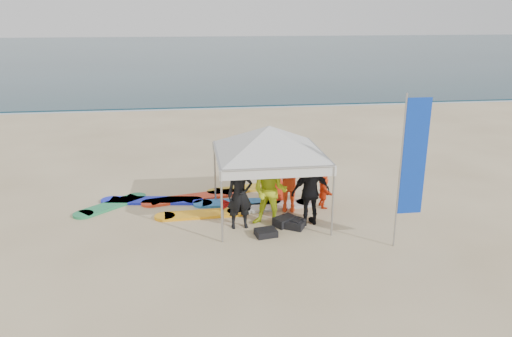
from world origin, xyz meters
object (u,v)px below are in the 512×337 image
object	(u,v)px
person_orange_b	(276,174)
feather_flag	(413,159)
person_black_b	(311,192)
person_seated	(323,191)
person_orange_a	(289,179)
person_black_a	(240,195)
canopy_tent	(269,126)
marker_pennant	(228,204)
surfboard_spread	(201,202)
person_yellow	(270,191)

from	to	relation	value
person_orange_b	feather_flag	size ratio (longest dim) A/B	0.46
person_black_b	person_seated	size ratio (longest dim) A/B	1.88
person_black_b	person_seated	bearing A→B (deg)	-131.07
person_orange_a	feather_flag	xyz separation A→B (m)	(2.24, -2.44, 1.18)
person_black_a	canopy_tent	world-z (taller)	canopy_tent
person_orange_a	person_seated	xyz separation A→B (m)	(0.99, 0.14, -0.45)
person_black_a	person_seated	xyz separation A→B (m)	(2.42, 1.04, -0.40)
person_orange_a	feather_flag	bearing A→B (deg)	147.26
person_seated	marker_pennant	distance (m)	2.78
person_black_b	marker_pennant	world-z (taller)	person_black_b
person_orange_b	feather_flag	xyz separation A→B (m)	(2.47, -3.22, 1.28)
person_orange_a	person_black_b	world-z (taller)	person_orange_a
person_seated	canopy_tent	size ratio (longest dim) A/B	0.25
person_orange_a	person_orange_b	size ratio (longest dim) A/B	1.13
person_orange_a	person_black_b	distance (m)	1.01
person_black_b	person_orange_b	size ratio (longest dim) A/B	1.08
canopy_tent	person_black_b	bearing A→B (deg)	-30.90
person_black_a	marker_pennant	size ratio (longest dim) A/B	2.72
person_orange_b	marker_pennant	xyz separation A→B (m)	(-1.48, -1.32, -0.31)
person_seated	feather_flag	world-z (taller)	feather_flag
person_orange_a	surfboard_spread	distance (m)	2.66
person_orange_b	canopy_tent	size ratio (longest dim) A/B	0.43
person_seated	person_black_b	bearing A→B (deg)	147.78
person_black_a	person_orange_a	world-z (taller)	person_orange_a
person_yellow	surfboard_spread	size ratio (longest dim) A/B	0.29
person_black_a	marker_pennant	world-z (taller)	person_black_a
person_orange_b	person_seated	xyz separation A→B (m)	(1.22, -0.63, -0.34)
marker_pennant	person_orange_a	bearing A→B (deg)	17.76
person_seated	person_orange_a	bearing A→B (deg)	96.48
person_black_a	person_yellow	xyz separation A→B (m)	(0.76, 0.02, 0.06)
person_black_b	feather_flag	world-z (taller)	feather_flag
person_orange_b	person_seated	bearing A→B (deg)	122.41
person_yellow	person_seated	xyz separation A→B (m)	(1.67, 1.02, -0.46)
surfboard_spread	person_yellow	bearing A→B (deg)	-47.00
feather_flag	surfboard_spread	size ratio (longest dim) A/B	0.57
person_black_a	person_yellow	distance (m)	0.76
canopy_tent	marker_pennant	distance (m)	2.25
person_black_a	person_black_b	size ratio (longest dim) A/B	1.00
person_yellow	person_orange_a	distance (m)	1.11
person_black_a	person_seated	bearing A→B (deg)	19.32
feather_flag	person_yellow	bearing A→B (deg)	151.76
person_yellow	person_orange_b	xyz separation A→B (m)	(0.45, 1.65, -0.11)
canopy_tent	feather_flag	size ratio (longest dim) A/B	1.05
person_orange_a	marker_pennant	distance (m)	1.84
person_yellow	canopy_tent	distance (m)	1.62
person_orange_b	marker_pennant	size ratio (longest dim) A/B	2.53
person_orange_a	person_orange_b	distance (m)	0.81
feather_flag	person_black_b	bearing A→B (deg)	141.50
canopy_tent	person_orange_b	bearing A→B (deg)	71.36
person_seated	surfboard_spread	size ratio (longest dim) A/B	0.15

